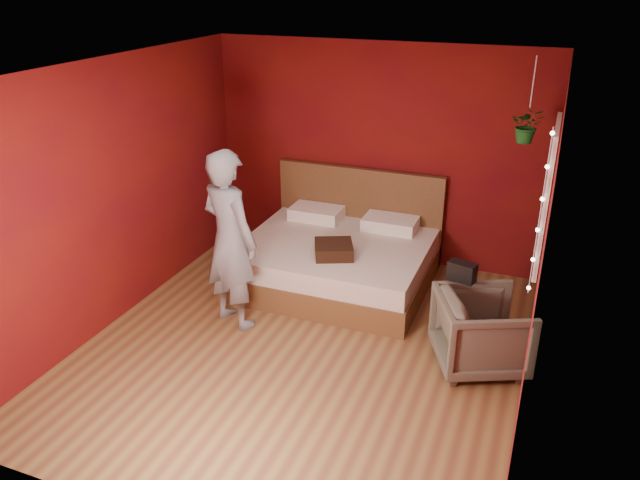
% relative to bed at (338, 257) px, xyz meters
% --- Properties ---
extents(floor, '(4.50, 4.50, 0.00)m').
position_rel_bed_xyz_m(floor, '(0.16, -1.42, -0.30)').
color(floor, brown).
rests_on(floor, ground).
extents(room_walls, '(4.04, 4.54, 2.62)m').
position_rel_bed_xyz_m(room_walls, '(0.16, -1.42, 1.38)').
color(room_walls, '#68140A').
rests_on(room_walls, ground).
extents(window, '(0.05, 0.97, 1.27)m').
position_rel_bed_xyz_m(window, '(2.13, -0.52, 1.20)').
color(window, white).
rests_on(window, room_walls).
extents(fairy_lights, '(0.04, 0.04, 1.45)m').
position_rel_bed_xyz_m(fairy_lights, '(2.10, -1.04, 1.20)').
color(fairy_lights, silver).
rests_on(fairy_lights, room_walls).
extents(bed, '(2.07, 1.76, 1.14)m').
position_rel_bed_xyz_m(bed, '(0.00, 0.00, 0.00)').
color(bed, brown).
rests_on(bed, ground).
extents(person, '(0.78, 0.64, 1.82)m').
position_rel_bed_xyz_m(person, '(-0.68, -1.25, 0.62)').
color(person, slate).
rests_on(person, ground).
extents(armchair, '(1.02, 1.01, 0.71)m').
position_rel_bed_xyz_m(armchair, '(1.76, -1.12, 0.06)').
color(armchair, '#5D594A').
rests_on(armchair, ground).
extents(handbag, '(0.28, 0.19, 0.18)m').
position_rel_bed_xyz_m(handbag, '(1.51, -0.88, 0.50)').
color(handbag, black).
rests_on(handbag, armchair).
extents(throw_pillow, '(0.52, 0.52, 0.14)m').
position_rel_bed_xyz_m(throw_pillow, '(0.10, -0.43, 0.29)').
color(throw_pillow, '#311D10').
rests_on(throw_pillow, bed).
extents(hanging_plant, '(0.33, 0.29, 0.82)m').
position_rel_bed_xyz_m(hanging_plant, '(1.86, 0.14, 1.66)').
color(hanging_plant, silver).
rests_on(hanging_plant, room_walls).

